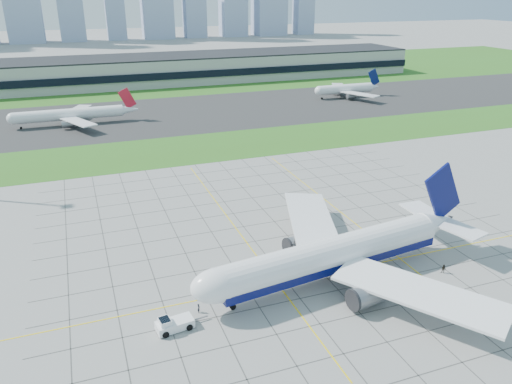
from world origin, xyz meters
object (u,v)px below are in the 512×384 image
(airliner, at_px, (334,255))
(crew_far, at_px, (444,269))
(distant_jet_1, at_px, (71,114))
(distant_jet_2, at_px, (346,89))
(pushback_tug, at_px, (173,324))
(crew_near, at_px, (199,308))

(airliner, bearing_deg, crew_far, -22.78)
(airliner, height_order, crew_far, airliner)
(crew_far, height_order, distant_jet_1, distant_jet_1)
(crew_far, relative_size, distant_jet_2, 0.04)
(crew_far, height_order, distant_jet_2, distant_jet_2)
(pushback_tug, bearing_deg, distant_jet_1, 87.06)
(crew_far, bearing_deg, pushback_tug, -132.34)
(distant_jet_2, bearing_deg, distant_jet_1, -175.67)
(crew_near, xyz_separation_m, distant_jet_1, (-17.33, 146.18, 3.62))
(distant_jet_1, relative_size, distant_jet_2, 1.16)
(pushback_tug, bearing_deg, crew_far, -8.74)
(crew_near, height_order, distant_jet_1, distant_jet_1)
(distant_jet_2, bearing_deg, pushback_tug, -127.89)
(airliner, xyz_separation_m, distant_jet_1, (-44.72, 144.51, -0.90))
(crew_far, bearing_deg, crew_near, -136.12)
(distant_jet_1, bearing_deg, pushback_tug, -85.37)
(airliner, distance_m, crew_far, 23.00)
(crew_near, distance_m, distant_jet_2, 196.64)
(crew_near, height_order, crew_far, crew_far)
(pushback_tug, distance_m, crew_far, 54.41)
(crew_far, xyz_separation_m, distant_jet_2, (69.84, 160.75, 3.53))
(crew_far, distance_m, distant_jet_2, 175.30)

